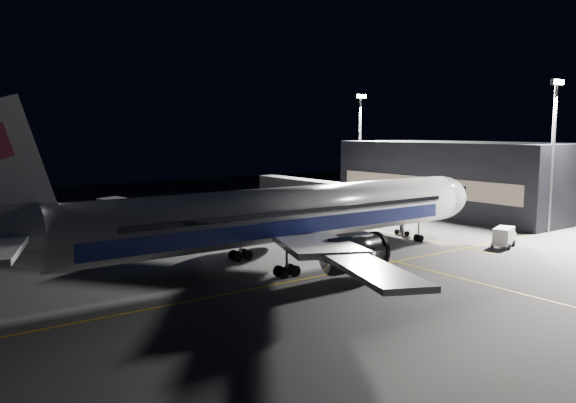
{
  "coord_description": "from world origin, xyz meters",
  "views": [
    {
      "loc": [
        -33.42,
        -46.84,
        13.84
      ],
      "look_at": [
        2.91,
        3.73,
        6.0
      ],
      "focal_mm": 35.0,
      "sensor_mm": 36.0,
      "label": 1
    }
  ],
  "objects_px": {
    "airliner": "(278,216)",
    "safety_cone_b": "(296,245)",
    "safety_cone_a": "(246,240)",
    "jet_bridge": "(335,192)",
    "service_truck": "(504,236)",
    "floodlight_mast_south": "(553,142)",
    "safety_cone_c": "(200,247)",
    "baggage_tug": "(180,229)",
    "floodlight_mast_north": "(360,139)"
  },
  "relations": [
    {
      "from": "airliner",
      "to": "safety_cone_b",
      "type": "distance_m",
      "value": 10.1
    },
    {
      "from": "safety_cone_a",
      "to": "safety_cone_b",
      "type": "distance_m",
      "value": 7.06
    },
    {
      "from": "jet_bridge",
      "to": "safety_cone_b",
      "type": "bearing_deg",
      "value": -143.33
    },
    {
      "from": "service_truck",
      "to": "safety_cone_a",
      "type": "height_order",
      "value": "service_truck"
    },
    {
      "from": "floodlight_mast_south",
      "to": "safety_cone_c",
      "type": "bearing_deg",
      "value": 157.65
    },
    {
      "from": "safety_cone_a",
      "to": "safety_cone_c",
      "type": "height_order",
      "value": "safety_cone_a"
    },
    {
      "from": "safety_cone_b",
      "to": "safety_cone_c",
      "type": "bearing_deg",
      "value": 146.92
    },
    {
      "from": "baggage_tug",
      "to": "safety_cone_b",
      "type": "height_order",
      "value": "baggage_tug"
    },
    {
      "from": "floodlight_mast_south",
      "to": "service_truck",
      "type": "height_order",
      "value": "floodlight_mast_south"
    },
    {
      "from": "airliner",
      "to": "safety_cone_a",
      "type": "xyz_separation_m",
      "value": [
        3.59,
        12.19,
        -4.86
      ]
    },
    {
      "from": "airliner",
      "to": "floodlight_mast_north",
      "type": "xyz_separation_m",
      "value": [
        41.08,
        31.99,
        7.21
      ]
    },
    {
      "from": "floodlight_mast_south",
      "to": "safety_cone_c",
      "type": "distance_m",
      "value": 49.05
    },
    {
      "from": "airliner",
      "to": "safety_cone_b",
      "type": "height_order",
      "value": "airliner"
    },
    {
      "from": "jet_bridge",
      "to": "safety_cone_a",
      "type": "relative_size",
      "value": 56.58
    },
    {
      "from": "safety_cone_c",
      "to": "floodlight_mast_north",
      "type": "bearing_deg",
      "value": 24.39
    },
    {
      "from": "floodlight_mast_south",
      "to": "baggage_tug",
      "type": "height_order",
      "value": "floodlight_mast_south"
    },
    {
      "from": "baggage_tug",
      "to": "safety_cone_c",
      "type": "xyz_separation_m",
      "value": [
        -2.14,
        -9.94,
        -0.46
      ]
    },
    {
      "from": "jet_bridge",
      "to": "safety_cone_b",
      "type": "relative_size",
      "value": 55.81
    },
    {
      "from": "service_truck",
      "to": "baggage_tug",
      "type": "height_order",
      "value": "service_truck"
    },
    {
      "from": "floodlight_mast_north",
      "to": "baggage_tug",
      "type": "height_order",
      "value": "floodlight_mast_north"
    },
    {
      "from": "safety_cone_b",
      "to": "floodlight_mast_north",
      "type": "bearing_deg",
      "value": 37.23
    },
    {
      "from": "jet_bridge",
      "to": "service_truck",
      "type": "distance_m",
      "value": 26.79
    },
    {
      "from": "airliner",
      "to": "safety_cone_c",
      "type": "height_order",
      "value": "airliner"
    },
    {
      "from": "jet_bridge",
      "to": "floodlight_mast_north",
      "type": "xyz_separation_m",
      "value": [
        18.0,
        13.93,
        7.79
      ]
    },
    {
      "from": "airliner",
      "to": "safety_cone_c",
      "type": "relative_size",
      "value": 111.58
    },
    {
      "from": "airliner",
      "to": "safety_cone_b",
      "type": "xyz_separation_m",
      "value": [
        6.67,
        5.84,
        -4.86
      ]
    },
    {
      "from": "service_truck",
      "to": "safety_cone_a",
      "type": "xyz_separation_m",
      "value": [
        -23.93,
        20.35,
        -0.97
      ]
    },
    {
      "from": "floodlight_mast_south",
      "to": "safety_cone_a",
      "type": "distance_m",
      "value": 43.38
    },
    {
      "from": "floodlight_mast_north",
      "to": "baggage_tug",
      "type": "xyz_separation_m",
      "value": [
        -41.82,
        -9.99,
        -11.63
      ]
    },
    {
      "from": "floodlight_mast_north",
      "to": "service_truck",
      "type": "height_order",
      "value": "floodlight_mast_north"
    },
    {
      "from": "safety_cone_a",
      "to": "safety_cone_b",
      "type": "bearing_deg",
      "value": -64.22
    },
    {
      "from": "baggage_tug",
      "to": "jet_bridge",
      "type": "bearing_deg",
      "value": -16.57
    },
    {
      "from": "floodlight_mast_south",
      "to": "baggage_tug",
      "type": "xyz_separation_m",
      "value": [
        -41.82,
        28.01,
        -11.63
      ]
    },
    {
      "from": "safety_cone_b",
      "to": "service_truck",
      "type": "bearing_deg",
      "value": -33.85
    },
    {
      "from": "safety_cone_a",
      "to": "floodlight_mast_south",
      "type": "bearing_deg",
      "value": -25.91
    },
    {
      "from": "floodlight_mast_north",
      "to": "safety_cone_a",
      "type": "height_order",
      "value": "floodlight_mast_north"
    },
    {
      "from": "baggage_tug",
      "to": "floodlight_mast_north",
      "type": "bearing_deg",
      "value": 6.25
    },
    {
      "from": "floodlight_mast_north",
      "to": "safety_cone_a",
      "type": "distance_m",
      "value": 44.07
    },
    {
      "from": "airliner",
      "to": "jet_bridge",
      "type": "relative_size",
      "value": 1.79
    },
    {
      "from": "airliner",
      "to": "service_truck",
      "type": "bearing_deg",
      "value": -16.5
    },
    {
      "from": "floodlight_mast_south",
      "to": "safety_cone_b",
      "type": "distance_m",
      "value": 38.34
    },
    {
      "from": "safety_cone_a",
      "to": "safety_cone_b",
      "type": "relative_size",
      "value": 0.99
    },
    {
      "from": "safety_cone_a",
      "to": "safety_cone_c",
      "type": "distance_m",
      "value": 6.48
    },
    {
      "from": "floodlight_mast_north",
      "to": "floodlight_mast_south",
      "type": "distance_m",
      "value": 38.0
    },
    {
      "from": "service_truck",
      "to": "baggage_tug",
      "type": "bearing_deg",
      "value": 112.5
    },
    {
      "from": "floodlight_mast_north",
      "to": "safety_cone_a",
      "type": "bearing_deg",
      "value": -152.16
    },
    {
      "from": "baggage_tug",
      "to": "floodlight_mast_south",
      "type": "bearing_deg",
      "value": -40.99
    },
    {
      "from": "jet_bridge",
      "to": "safety_cone_c",
      "type": "distance_m",
      "value": 26.99
    },
    {
      "from": "baggage_tug",
      "to": "safety_cone_c",
      "type": "bearing_deg",
      "value": -109.32
    },
    {
      "from": "baggage_tug",
      "to": "safety_cone_b",
      "type": "relative_size",
      "value": 3.89
    }
  ]
}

